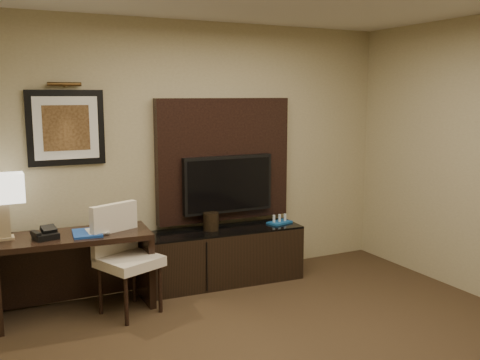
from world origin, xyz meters
TOP-DOWN VIEW (x-y plane):
  - wall_back at (0.00, 2.50)m, footprint 4.50×0.01m
  - desk at (-1.35, 2.10)m, footprint 1.39×0.68m
  - credenza at (0.17, 2.20)m, footprint 1.69×0.56m
  - tv_wall_panel at (0.30, 2.44)m, footprint 1.50×0.12m
  - tv at (0.30, 2.34)m, footprint 1.00×0.08m
  - artwork at (-1.30, 2.48)m, footprint 0.70×0.04m
  - picture_light at (-1.30, 2.44)m, footprint 0.04×0.04m
  - desk_chair at (-0.91, 1.84)m, footprint 0.65×0.68m
  - table_lamp at (-1.89, 2.20)m, footprint 0.38×0.27m
  - desk_phone at (-1.58, 2.04)m, footprint 0.22×0.21m
  - blue_folder at (-1.23, 2.05)m, footprint 0.28×0.35m
  - book at (-1.23, 2.05)m, footprint 0.18×0.02m
  - water_bottle at (-0.94, 2.16)m, footprint 0.06×0.06m
  - ice_bucket at (0.05, 2.22)m, footprint 0.19×0.19m
  - minibar_tray at (0.83, 2.16)m, footprint 0.29×0.22m

SIDE VIEW (x-z plane):
  - credenza at x=0.17m, z-range 0.00..0.57m
  - desk at x=-1.35m, z-range 0.00..0.72m
  - desk_chair at x=-0.91m, z-range 0.00..0.98m
  - minibar_tray at x=0.83m, z-range 0.57..0.67m
  - ice_bucket at x=0.05m, z-range 0.57..0.76m
  - blue_folder at x=-1.23m, z-range 0.72..0.74m
  - desk_phone at x=-1.58m, z-range 0.72..0.82m
  - water_bottle at x=-0.94m, z-range 0.72..0.89m
  - book at x=-1.23m, z-range 0.72..0.97m
  - table_lamp at x=-1.89m, z-range 0.72..1.28m
  - tv at x=0.30m, z-range 0.72..1.32m
  - tv_wall_panel at x=0.30m, z-range 0.62..1.92m
  - wall_back at x=0.00m, z-range 0.00..2.70m
  - artwork at x=-1.30m, z-range 1.30..2.00m
  - picture_light at x=-1.30m, z-range 1.90..2.20m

